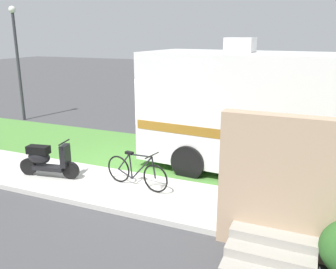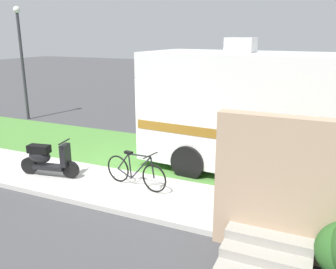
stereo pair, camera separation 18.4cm
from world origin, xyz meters
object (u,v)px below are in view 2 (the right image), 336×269
Objects in this scene: street_lamp_post at (21,54)px; bicycle at (135,172)px; motorhome_rv at (282,112)px; pickup_truck_near at (291,106)px; bottle_spare at (310,209)px; bottle_green at (249,211)px; scooter at (47,159)px.

bicycle is at bearing -29.91° from street_lamp_post.
motorhome_rv is 1.31× the size of pickup_truck_near.
motorhome_rv reaches higher than bottle_spare.
street_lamp_post reaches higher than bottle_green.
scooter is at bearing -123.55° from pickup_truck_near.
scooter is 6.31m from bottle_spare.
bottle_green is at bearing -93.71° from motorhome_rv.
street_lamp_post is at bearing 150.09° from bicycle.
bottle_green is 1.13× the size of bottle_spare.
scooter is 5.17m from bottle_green.
street_lamp_post is at bearing 167.96° from motorhome_rv.
motorhome_rv reaches higher than bicycle.
bicycle is at bearing 7.72° from scooter.
bottle_green is (-0.17, -2.61, -1.53)m from motorhome_rv.
scooter is 6.99× the size of bottle_spare.
street_lamp_post is at bearing 160.10° from bottle_spare.
motorhome_rv reaches higher than scooter.
motorhome_rv is 11.26m from street_lamp_post.
street_lamp_post reaches higher than motorhome_rv.
motorhome_rv reaches higher than pickup_truck_near.
bicycle is 7.54× the size of bottle_spare.
motorhome_rv is 1.49× the size of street_lamp_post.
bottle_spare is (0.94, -1.97, -1.54)m from motorhome_rv.
pickup_truck_near is 11.23m from street_lamp_post.
bottle_green is at bearing -149.83° from bottle_spare.
bicycle reaches higher than bottle_spare.
pickup_truck_near reaches higher than bottle_green.
street_lamp_post is at bearing 155.36° from bottle_green.
bottle_spare is at bearing -80.61° from pickup_truck_near.
bicycle is 0.37× the size of street_lamp_post.
street_lamp_post is (-5.63, 4.94, 2.25)m from scooter.
scooter is 0.34× the size of street_lamp_post.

